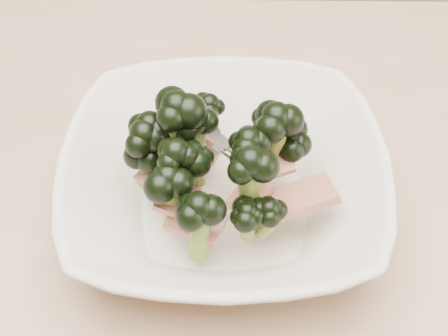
% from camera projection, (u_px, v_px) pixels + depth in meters
% --- Properties ---
extents(dining_table, '(1.20, 0.80, 0.75)m').
position_uv_depth(dining_table, '(143.00, 333.00, 0.57)').
color(dining_table, tan).
rests_on(dining_table, ground).
extents(broccoli_dish, '(0.27, 0.27, 0.12)m').
position_uv_depth(broccoli_dish, '(222.00, 177.00, 0.51)').
color(broccoli_dish, beige).
rests_on(broccoli_dish, dining_table).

